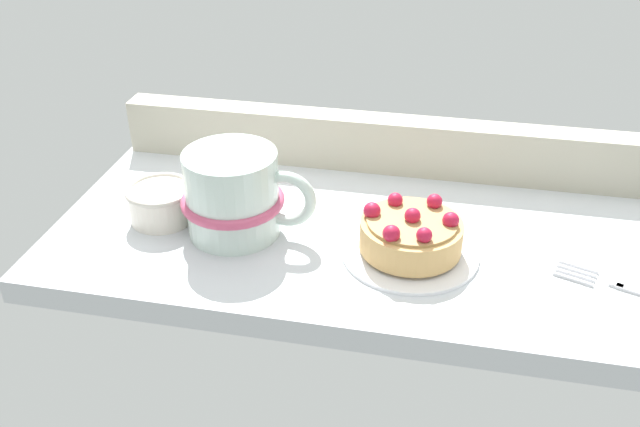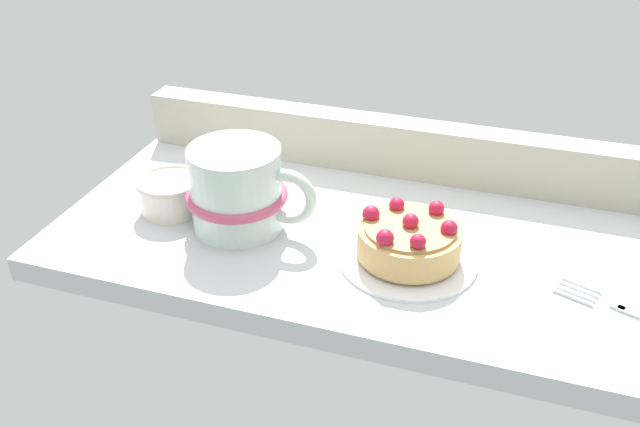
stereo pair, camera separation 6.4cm
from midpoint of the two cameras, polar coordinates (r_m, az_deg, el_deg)
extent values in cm
cube|color=silver|center=(68.48, 7.48, -2.60)|extent=(64.11, 30.39, 2.45)
cube|color=#B2AD99|center=(77.90, 9.73, 5.37)|extent=(62.83, 3.47, 6.24)
cylinder|color=white|center=(64.30, 10.25, -3.69)|extent=(13.07, 13.07, 0.71)
cylinder|color=white|center=(64.40, 10.23, -3.82)|extent=(7.19, 7.19, 0.36)
cylinder|color=tan|center=(63.32, 10.40, -2.39)|extent=(9.60, 9.60, 2.79)
cylinder|color=#AB854F|center=(62.48, 10.53, -1.22)|extent=(8.45, 8.45, 0.30)
sphere|color=#B71938|center=(62.16, 10.58, -0.75)|extent=(1.50, 1.50, 1.50)
sphere|color=#B71938|center=(62.15, 13.74, -1.32)|extent=(1.55, 1.55, 1.55)
sphere|color=#B71938|center=(64.61, 12.60, 0.33)|extent=(1.49, 1.49, 1.49)
sphere|color=#B71938|center=(64.69, 9.32, 0.65)|extent=(1.47, 1.47, 1.47)
sphere|color=#B71938|center=(62.88, 7.65, -0.19)|extent=(1.64, 1.64, 1.64)
sphere|color=#B71938|center=(59.58, 8.58, -2.15)|extent=(1.60, 1.60, 1.60)
sphere|color=#B71938|center=(59.45, 11.33, -2.45)|extent=(1.43, 1.43, 1.43)
cylinder|color=silver|center=(66.39, -4.32, 2.03)|extent=(9.05, 9.05, 8.61)
torus|color=#C64C70|center=(66.76, -4.30, 1.47)|extent=(10.13, 10.13, 1.03)
torus|color=silver|center=(64.75, 0.09, 1.31)|extent=(5.93, 1.11, 5.93)
cube|color=silver|center=(64.27, 26.49, -7.08)|extent=(1.32, 0.93, 0.60)
cube|color=silver|center=(65.53, 23.84, -5.55)|extent=(3.37, 1.41, 0.60)
cube|color=silver|center=(64.93, 23.65, -5.87)|extent=(3.37, 1.41, 0.60)
cube|color=silver|center=(64.34, 23.46, -6.20)|extent=(3.37, 1.41, 0.60)
cube|color=silver|center=(63.74, 23.26, -6.53)|extent=(3.37, 1.41, 0.60)
cylinder|color=silver|center=(71.34, -9.96, 1.45)|extent=(6.43, 6.43, 3.41)
torus|color=beige|center=(70.51, -10.09, 2.65)|extent=(6.90, 6.90, 0.60)
camera|label=1|loc=(0.03, -87.14, 1.76)|focal=38.01mm
camera|label=2|loc=(0.03, 92.86, -1.76)|focal=38.01mm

